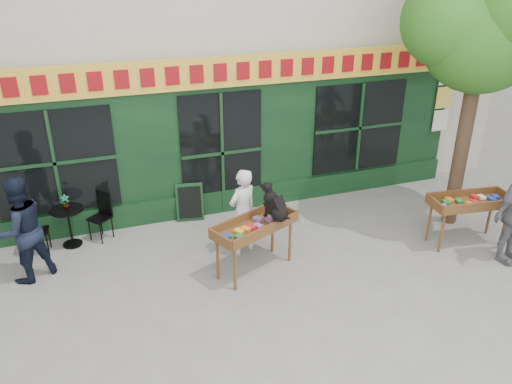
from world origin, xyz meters
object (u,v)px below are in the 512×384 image
(book_cart_center, at_px, (255,228))
(man_left, at_px, (21,230))
(dog, at_px, (276,202))
(woman, at_px, (243,212))
(bistro_table, at_px, (69,220))
(book_cart_right, at_px, (470,204))

(book_cart_center, bearing_deg, man_left, 140.28)
(dog, xyz_separation_m, woman, (-0.35, 0.70, -0.47))
(dog, distance_m, bistro_table, 3.97)
(book_cart_center, xyz_separation_m, book_cart_right, (4.09, -0.48, 0.00))
(bistro_table, relative_size, man_left, 0.41)
(book_cart_right, bearing_deg, book_cart_center, -179.04)
(bistro_table, xyz_separation_m, man_left, (-0.70, -0.90, 0.39))
(book_cart_center, relative_size, man_left, 0.87)
(bistro_table, bearing_deg, man_left, -127.87)
(book_cart_center, bearing_deg, book_cart_right, -30.25)
(woman, distance_m, book_cart_right, 4.25)
(woman, bearing_deg, book_cart_center, 66.44)
(woman, height_order, book_cart_right, woman)
(dog, distance_m, book_cart_right, 3.80)
(bistro_table, bearing_deg, book_cart_right, -19.07)
(woman, xyz_separation_m, bistro_table, (-2.99, 1.32, -0.28))
(book_cart_right, bearing_deg, man_left, 176.39)
(woman, relative_size, book_cart_right, 1.05)
(woman, relative_size, bistro_table, 2.16)
(dog, bearing_deg, bistro_table, 125.29)
(book_cart_right, relative_size, man_left, 0.84)
(woman, xyz_separation_m, book_cart_right, (4.09, -1.13, 0.00))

